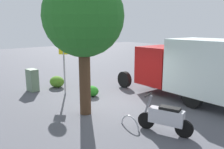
# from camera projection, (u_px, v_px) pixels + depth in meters

# --- Properties ---
(ground_plane) EXTENTS (60.00, 60.00, 0.00)m
(ground_plane) POSITION_uv_depth(u_px,v_px,m) (114.00, 105.00, 10.07)
(ground_plane) COLOR #4D4E55
(box_truck_near) EXTENTS (7.01, 2.37, 2.82)m
(box_truck_near) POSITION_uv_depth(u_px,v_px,m) (195.00, 67.00, 10.44)
(box_truck_near) COLOR black
(box_truck_near) RESTS_ON ground
(motorcycle) EXTENTS (1.75, 0.79, 1.20)m
(motorcycle) POSITION_uv_depth(u_px,v_px,m) (166.00, 118.00, 7.31)
(motorcycle) COLOR black
(motorcycle) RESTS_ON ground
(stop_sign) EXTENTS (0.71, 0.33, 3.25)m
(stop_sign) POSITION_uv_depth(u_px,v_px,m) (63.00, 51.00, 11.27)
(stop_sign) COLOR #9E9EA3
(stop_sign) RESTS_ON ground
(street_tree) EXTENTS (2.97, 2.97, 5.20)m
(street_tree) POSITION_uv_depth(u_px,v_px,m) (83.00, 17.00, 8.33)
(street_tree) COLOR #47301E
(street_tree) RESTS_ON ground
(utility_cabinet) EXTENTS (0.67, 0.48, 1.17)m
(utility_cabinet) POSITION_uv_depth(u_px,v_px,m) (32.00, 80.00, 12.13)
(utility_cabinet) COLOR slate
(utility_cabinet) RESTS_ON ground
(bike_rack_hoop) EXTENTS (0.85, 0.06, 0.85)m
(bike_rack_hoop) POSITION_uv_depth(u_px,v_px,m) (130.00, 127.00, 7.83)
(bike_rack_hoop) COLOR #B7B7BC
(bike_rack_hoop) RESTS_ON ground
(shrub_near_sign) EXTENTS (0.92, 0.75, 0.63)m
(shrub_near_sign) POSITION_uv_depth(u_px,v_px,m) (57.00, 82.00, 12.95)
(shrub_near_sign) COLOR #487C21
(shrub_near_sign) RESTS_ON ground
(shrub_mid_verge) EXTENTS (0.74, 0.61, 0.51)m
(shrub_mid_verge) POSITION_uv_depth(u_px,v_px,m) (92.00, 91.00, 11.30)
(shrub_mid_verge) COLOR #24781F
(shrub_mid_verge) RESTS_ON ground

